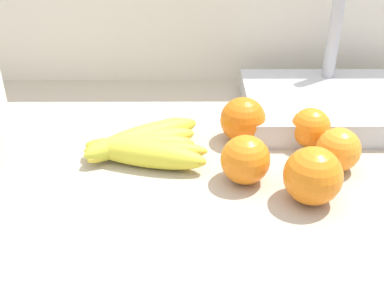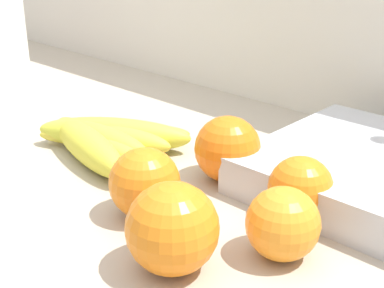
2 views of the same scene
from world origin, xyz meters
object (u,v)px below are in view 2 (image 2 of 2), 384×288
at_px(orange_back_left, 228,149).
at_px(orange_right, 300,188).
at_px(orange_far_right, 283,224).
at_px(orange_back_right, 172,228).
at_px(banana_bunch, 102,139).
at_px(orange_center, 145,183).

height_order(orange_back_left, orange_right, orange_back_left).
bearing_deg(orange_far_right, orange_back_left, 147.10).
height_order(orange_back_right, orange_right, orange_back_right).
distance_m(banana_bunch, orange_back_left, 0.17).
bearing_deg(orange_right, banana_bunch, -173.18).
xyz_separation_m(orange_back_right, orange_right, (0.03, 0.15, -0.01)).
relative_size(orange_back_right, orange_center, 1.11).
distance_m(orange_center, orange_far_right, 0.15).
height_order(orange_center, orange_far_right, orange_center).
bearing_deg(orange_right, orange_back_left, 170.50).
xyz_separation_m(orange_right, orange_far_right, (0.03, -0.07, 0.00)).
bearing_deg(banana_bunch, orange_center, -24.01).
bearing_deg(banana_bunch, orange_back_left, 17.29).
relative_size(banana_bunch, orange_center, 2.80).
xyz_separation_m(orange_back_right, orange_back_left, (-0.08, 0.17, -0.00)).
relative_size(orange_right, orange_far_right, 0.98).
xyz_separation_m(orange_back_right, orange_center, (-0.09, 0.05, -0.00)).
xyz_separation_m(orange_center, orange_back_left, (0.01, 0.12, 0.00)).
bearing_deg(orange_back_left, orange_right, -9.50).
relative_size(orange_back_left, orange_far_right, 1.14).
bearing_deg(orange_center, banana_bunch, 155.99).
bearing_deg(orange_right, orange_center, -139.07).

